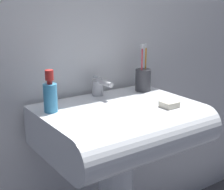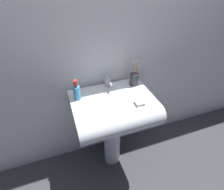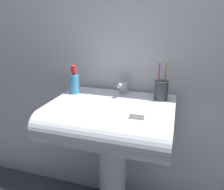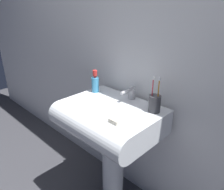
# 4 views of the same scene
# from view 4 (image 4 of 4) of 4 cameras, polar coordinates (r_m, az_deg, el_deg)

# --- Properties ---
(wall_back) EXTENTS (5.00, 0.05, 2.40)m
(wall_back) POSITION_cam_4_polar(r_m,az_deg,el_deg) (1.46, 7.42, 14.78)
(wall_back) COLOR white
(wall_back) RESTS_ON ground
(sink_pedestal) EXTENTS (0.15, 0.15, 0.64)m
(sink_pedestal) POSITION_cam_4_polar(r_m,az_deg,el_deg) (1.66, 0.23, -17.88)
(sink_pedestal) COLOR white
(sink_pedestal) RESTS_ON ground
(sink_basin) EXTENTS (0.63, 0.49, 0.16)m
(sink_basin) POSITION_cam_4_polar(r_m,az_deg,el_deg) (1.39, -1.42, -6.44)
(sink_basin) COLOR white
(sink_basin) RESTS_ON sink_pedestal
(faucet) EXTENTS (0.05, 0.13, 0.09)m
(faucet) POSITION_cam_4_polar(r_m,az_deg,el_deg) (1.47, 4.90, 0.50)
(faucet) COLOR #B7B7BC
(faucet) RESTS_ON sink_basin
(toothbrush_cup) EXTENTS (0.07, 0.07, 0.22)m
(toothbrush_cup) POSITION_cam_4_polar(r_m,az_deg,el_deg) (1.32, 11.06, -2.11)
(toothbrush_cup) COLOR #38383D
(toothbrush_cup) RESTS_ON sink_basin
(soap_bottle) EXTENTS (0.05, 0.05, 0.16)m
(soap_bottle) POSITION_cam_4_polar(r_m,az_deg,el_deg) (1.58, -4.40, 3.09)
(soap_bottle) COLOR #3F99CC
(soap_bottle) RESTS_ON sink_basin
(bar_soap) EXTENTS (0.06, 0.06, 0.02)m
(bar_soap) POSITION_cam_4_polar(r_m,az_deg,el_deg) (1.19, 1.06, -6.63)
(bar_soap) COLOR silver
(bar_soap) RESTS_ON sink_basin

